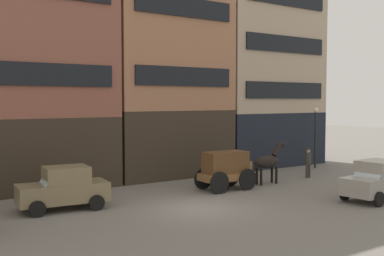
# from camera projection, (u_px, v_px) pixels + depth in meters

# --- Properties ---
(ground_plane) EXTENTS (120.00, 120.00, 0.00)m
(ground_plane) POSITION_uv_depth(u_px,v_px,m) (198.00, 208.00, 20.20)
(ground_plane) COLOR slate
(building_center_left) EXTENTS (8.22, 6.01, 12.75)m
(building_center_left) POSITION_uv_depth(u_px,v_px,m) (33.00, 66.00, 24.99)
(building_center_left) COLOR #33281E
(building_center_left) RESTS_ON ground_plane
(building_center_right) EXTENTS (8.20, 6.01, 16.40)m
(building_center_right) POSITION_uv_depth(u_px,v_px,m) (160.00, 42.00, 29.34)
(building_center_right) COLOR #33281E
(building_center_right) RESTS_ON ground_plane
(building_far_right) EXTENTS (8.94, 6.01, 16.65)m
(building_far_right) POSITION_uv_depth(u_px,v_px,m) (258.00, 48.00, 33.99)
(building_far_right) COLOR black
(building_far_right) RESTS_ON ground_plane
(cargo_wagon) EXTENTS (2.95, 1.61, 1.98)m
(cargo_wagon) POSITION_uv_depth(u_px,v_px,m) (226.00, 168.00, 24.28)
(cargo_wagon) COLOR brown
(cargo_wagon) RESTS_ON ground_plane
(draft_horse) EXTENTS (2.35, 0.66, 2.30)m
(draft_horse) POSITION_uv_depth(u_px,v_px,m) (268.00, 161.00, 25.95)
(draft_horse) COLOR black
(draft_horse) RESTS_ON ground_plane
(sedan_dark) EXTENTS (3.85, 2.18, 1.83)m
(sedan_dark) POSITION_uv_depth(u_px,v_px,m) (64.00, 188.00, 19.88)
(sedan_dark) COLOR #7A6B4C
(sedan_dark) RESTS_ON ground_plane
(sedan_light) EXTENTS (3.80, 2.07, 1.83)m
(sedan_light) POSITION_uv_depth(u_px,v_px,m) (376.00, 180.00, 21.82)
(sedan_light) COLOR gray
(sedan_light) RESTS_ON ground_plane
(pedestrian_officer) EXTENTS (0.51, 0.51, 1.79)m
(pedestrian_officer) POSITION_uv_depth(u_px,v_px,m) (308.00, 161.00, 28.03)
(pedestrian_officer) COLOR #38332D
(pedestrian_officer) RESTS_ON ground_plane
(streetlamp_curbside) EXTENTS (0.32, 0.32, 4.12)m
(streetlamp_curbside) POSITION_uv_depth(u_px,v_px,m) (315.00, 129.00, 31.92)
(streetlamp_curbside) COLOR black
(streetlamp_curbside) RESTS_ON ground_plane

